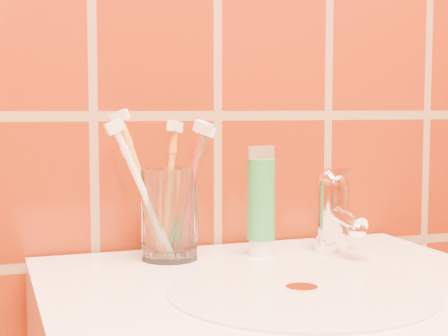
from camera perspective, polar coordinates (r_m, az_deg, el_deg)
name	(u,v)px	position (r m, az deg, el deg)	size (l,w,h in m)	color
glass_tumbler	(169,214)	(0.92, -4.56, -3.83)	(0.08, 0.08, 0.12)	white
toothpaste_tube	(261,204)	(0.95, 3.10, -3.03)	(0.04, 0.04, 0.15)	white
faucet	(333,207)	(0.98, 9.06, -3.22)	(0.05, 0.11, 0.12)	white
toothbrush_0	(189,192)	(0.91, -2.96, -2.02)	(0.05, 0.07, 0.19)	#A12D22
toothbrush_1	(144,187)	(0.92, -6.70, -1.54)	(0.08, 0.06, 0.21)	orange
toothbrush_2	(144,193)	(0.90, -6.65, -2.10)	(0.10, 0.03, 0.19)	white
toothbrush_3	(187,192)	(0.94, -3.13, -1.97)	(0.08, 0.03, 0.19)	#20782B
toothbrush_4	(169,190)	(0.94, -4.58, -1.82)	(0.05, 0.05, 0.19)	#C37522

